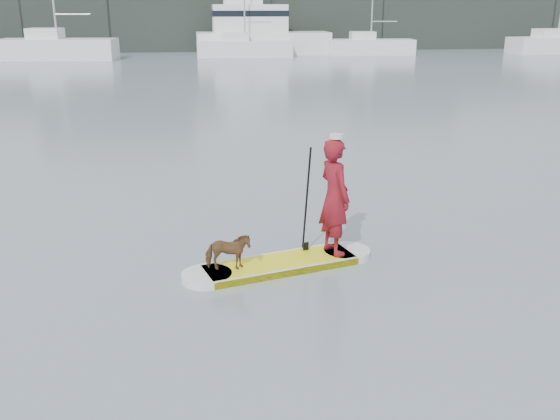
{
  "coord_description": "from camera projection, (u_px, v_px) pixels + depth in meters",
  "views": [
    {
      "loc": [
        -3.03,
        -6.97,
        4.14
      ],
      "look_at": [
        -1.72,
        2.36,
        1.0
      ],
      "focal_mm": 40.0,
      "sensor_mm": 36.0,
      "label": 1
    }
  ],
  "objects": [
    {
      "name": "ground",
      "position": [
        433.0,
        331.0,
        8.26
      ],
      "size": [
        140.0,
        140.0,
        0.0
      ],
      "primitive_type": "plane",
      "color": "slate",
      "rests_on": "ground"
    },
    {
      "name": "paddleboard",
      "position": [
        280.0,
        264.0,
        10.23
      ],
      "size": [
        3.21,
        1.45,
        0.12
      ],
      "rotation": [
        0.0,
        0.0,
        0.26
      ],
      "color": "yellow",
      "rests_on": "ground"
    },
    {
      "name": "paddler",
      "position": [
        334.0,
        197.0,
        10.27
      ],
      "size": [
        0.68,
        0.83,
        1.96
      ],
      "primitive_type": "imported",
      "rotation": [
        0.0,
        0.0,
        1.9
      ],
      "color": "maroon",
      "rests_on": "paddleboard"
    },
    {
      "name": "white_cap",
      "position": [
        336.0,
        136.0,
        9.95
      ],
      "size": [
        0.22,
        0.22,
        0.07
      ],
      "primitive_type": "cylinder",
      "color": "silver",
      "rests_on": "paddler"
    },
    {
      "name": "dog",
      "position": [
        228.0,
        252.0,
        9.78
      ],
      "size": [
        0.73,
        0.37,
        0.6
      ],
      "primitive_type": "imported",
      "rotation": [
        0.0,
        0.0,
        1.51
      ],
      "color": "brown",
      "rests_on": "paddleboard"
    },
    {
      "name": "paddle",
      "position": [
        306.0,
        213.0,
        10.45
      ],
      "size": [
        0.11,
        0.3,
        2.0
      ],
      "rotation": [
        0.0,
        0.0,
        0.26
      ],
      "color": "black",
      "rests_on": "ground"
    },
    {
      "name": "sailboat_c",
      "position": [
        57.0,
        47.0,
        47.18
      ],
      "size": [
        8.87,
        3.8,
        12.36
      ],
      "rotation": [
        0.0,
        0.0,
        -0.11
      ],
      "color": "white",
      "rests_on": "ground"
    },
    {
      "name": "sailboat_d",
      "position": [
        244.0,
        47.0,
        49.65
      ],
      "size": [
        7.63,
        2.85,
        11.03
      ],
      "rotation": [
        0.0,
        0.0,
        -0.07
      ],
      "color": "white",
      "rests_on": "ground"
    },
    {
      "name": "sailboat_e",
      "position": [
        370.0,
        46.0,
        51.81
      ],
      "size": [
        7.27,
        2.89,
        10.3
      ],
      "rotation": [
        0.0,
        0.0,
        -0.08
      ],
      "color": "white",
      "rests_on": "ground"
    },
    {
      "name": "sailboat_f",
      "position": [
        556.0,
        43.0,
        53.39
      ],
      "size": [
        8.78,
        3.63,
        12.76
      ],
      "rotation": [
        0.0,
        0.0,
        0.13
      ],
      "color": "white",
      "rests_on": "ground"
    },
    {
      "name": "motor_yacht_a",
      "position": [
        257.0,
        31.0,
        51.68
      ],
      "size": [
        11.01,
        3.42,
        6.6
      ],
      "rotation": [
        0.0,
        0.0,
        0.0
      ],
      "color": "white",
      "rests_on": "ground"
    },
    {
      "name": "shore_mass",
      "position": [
        222.0,
        16.0,
        57.1
      ],
      "size": [
        90.0,
        6.0,
        6.0
      ],
      "primitive_type": "cube",
      "color": "black",
      "rests_on": "ground"
    },
    {
      "name": "shore_building_east",
      "position": [
        408.0,
        4.0,
        60.1
      ],
      "size": [
        10.0,
        4.0,
        8.0
      ],
      "primitive_type": "cube",
      "color": "black",
      "rests_on": "ground"
    }
  ]
}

